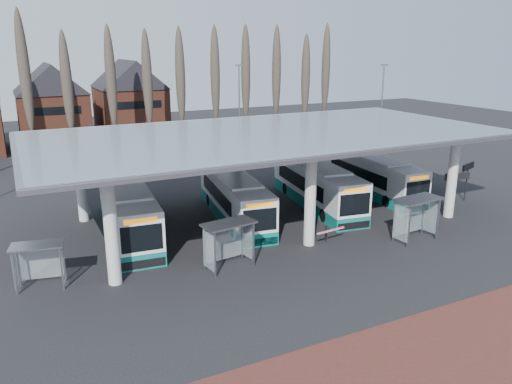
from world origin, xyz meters
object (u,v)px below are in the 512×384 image
bus_3 (371,176)px  bus_0 (127,210)px  bus_2 (316,185)px  shelter_1 (228,234)px  shelter_0 (39,255)px  shelter_2 (415,209)px  bus_1 (234,198)px

bus_3 → bus_0: bearing=-175.1°
bus_2 → shelter_1: bus_2 is taller
shelter_0 → shelter_2: size_ratio=0.87×
bus_2 → shelter_0: 21.07m
shelter_2 → shelter_1: bearing=168.3°
bus_1 → shelter_1: bus_1 is taller
shelter_1 → bus_1: bearing=55.0°
bus_0 → shelter_2: (16.09, -9.42, 0.47)m
bus_3 → shelter_2: (-4.44, -9.74, 0.57)m
bus_0 → bus_1: 7.60m
bus_1 → bus_2: size_ratio=0.96×
bus_3 → shelter_1: bearing=-149.8°
bus_0 → shelter_0: bus_0 is taller
bus_3 → shelter_2: 10.72m
bus_3 → shelter_0: bearing=-163.0°
bus_2 → shelter_0: size_ratio=4.40×
bus_1 → bus_2: bearing=8.4°
bus_2 → shelter_2: bus_2 is taller
bus_3 → bus_1: bearing=-173.1°
bus_3 → shelter_2: bus_3 is taller
bus_0 → shelter_1: bearing=-59.2°
bus_0 → bus_2: bus_0 is taller
bus_1 → shelter_2: bus_1 is taller
bus_2 → shelter_0: bearing=-157.0°
bus_3 → shelter_0: size_ratio=4.19×
bus_0 → bus_2: 14.58m
bus_0 → bus_1: (7.59, -0.34, -0.09)m
bus_3 → shelter_0: 27.00m
bus_3 → shelter_1: (-16.72, -8.22, 0.46)m
bus_1 → bus_3: bearing=11.3°
bus_1 → bus_2: 6.99m
bus_2 → shelter_1: 13.17m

